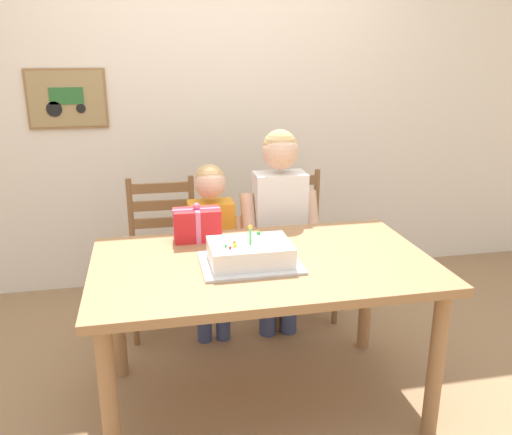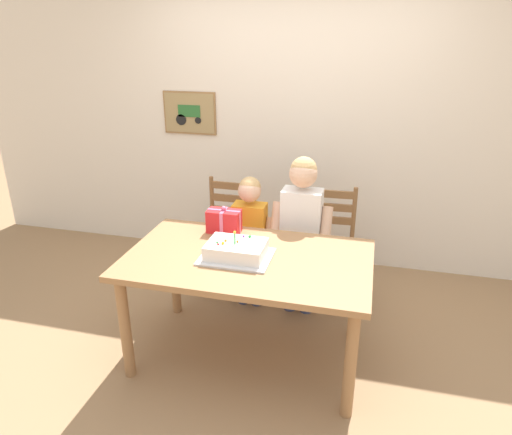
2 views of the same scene
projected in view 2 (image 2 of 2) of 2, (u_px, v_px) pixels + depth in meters
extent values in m
plane|color=#997551|center=(249.00, 354.00, 3.22)|extent=(20.00, 20.00, 0.00)
cube|color=silver|center=(295.00, 123.00, 4.18)|extent=(6.40, 0.08, 2.60)
cube|color=olive|center=(190.00, 113.00, 4.33)|extent=(0.51, 0.02, 0.39)
cube|color=#9E8456|center=(189.00, 113.00, 4.33)|extent=(0.48, 0.01, 0.36)
cube|color=#28662D|center=(189.00, 111.00, 4.31)|extent=(0.22, 0.01, 0.11)
cylinder|color=black|center=(181.00, 120.00, 4.36)|extent=(0.10, 0.01, 0.10)
cylinder|color=black|center=(198.00, 120.00, 4.33)|extent=(0.06, 0.01, 0.06)
cube|color=#9E7047|center=(248.00, 260.00, 2.94)|extent=(1.54, 0.92, 0.04)
cylinder|color=#9E7047|center=(125.00, 328.00, 2.90)|extent=(0.07, 0.07, 0.71)
cylinder|color=#9E7047|center=(350.00, 365.00, 2.59)|extent=(0.07, 0.07, 0.71)
cylinder|color=#9E7047|center=(175.00, 271.00, 3.59)|extent=(0.07, 0.07, 0.71)
cylinder|color=#9E7047|center=(357.00, 295.00, 3.27)|extent=(0.07, 0.07, 0.71)
cube|color=silver|center=(236.00, 257.00, 2.92)|extent=(0.44, 0.34, 0.01)
cube|color=white|center=(236.00, 249.00, 2.91)|extent=(0.36, 0.26, 0.09)
cylinder|color=#56C666|center=(235.00, 239.00, 2.86)|extent=(0.01, 0.01, 0.07)
sphere|color=yellow|center=(235.00, 232.00, 2.84)|extent=(0.02, 0.02, 0.02)
sphere|color=orange|center=(237.00, 241.00, 2.89)|extent=(0.01, 0.01, 0.01)
sphere|color=red|center=(218.00, 244.00, 2.86)|extent=(0.01, 0.01, 0.01)
sphere|color=green|center=(217.00, 242.00, 2.88)|extent=(0.01, 0.01, 0.01)
sphere|color=green|center=(250.00, 236.00, 2.96)|extent=(0.02, 0.02, 0.02)
sphere|color=yellow|center=(223.00, 243.00, 2.87)|extent=(0.02, 0.02, 0.02)
sphere|color=orange|center=(226.00, 241.00, 2.90)|extent=(0.02, 0.02, 0.02)
sphere|color=purple|center=(244.00, 236.00, 2.97)|extent=(0.01, 0.01, 0.01)
cube|color=red|center=(224.00, 221.00, 3.27)|extent=(0.23, 0.13, 0.16)
cube|color=#DB668E|center=(224.00, 221.00, 3.27)|extent=(0.24, 0.02, 0.17)
cube|color=#DB668E|center=(224.00, 221.00, 3.27)|extent=(0.02, 0.13, 0.17)
sphere|color=#DB668E|center=(224.00, 209.00, 3.23)|extent=(0.04, 0.04, 0.04)
cube|color=brown|center=(227.00, 238.00, 3.92)|extent=(0.42, 0.42, 0.04)
cylinder|color=brown|center=(242.00, 277.00, 3.79)|extent=(0.04, 0.04, 0.43)
cylinder|color=brown|center=(198.00, 271.00, 3.88)|extent=(0.04, 0.04, 0.43)
cylinder|color=brown|center=(254.00, 256.00, 4.13)|extent=(0.04, 0.04, 0.43)
cylinder|color=brown|center=(214.00, 251.00, 4.22)|extent=(0.04, 0.04, 0.43)
cylinder|color=brown|center=(254.00, 206.00, 3.95)|extent=(0.04, 0.04, 0.45)
cylinder|color=brown|center=(212.00, 202.00, 4.04)|extent=(0.04, 0.04, 0.45)
cube|color=brown|center=(233.00, 211.00, 4.02)|extent=(0.36, 0.03, 0.06)
cube|color=brown|center=(233.00, 199.00, 3.98)|extent=(0.36, 0.03, 0.06)
cube|color=brown|center=(233.00, 186.00, 3.94)|extent=(0.36, 0.03, 0.06)
cube|color=brown|center=(327.00, 249.00, 3.73)|extent=(0.44, 0.44, 0.04)
cylinder|color=brown|center=(349.00, 289.00, 3.61)|extent=(0.04, 0.04, 0.43)
cylinder|color=brown|center=(300.00, 284.00, 3.68)|extent=(0.04, 0.04, 0.43)
cylinder|color=brown|center=(349.00, 267.00, 3.95)|extent=(0.04, 0.04, 0.43)
cylinder|color=brown|center=(305.00, 262.00, 4.02)|extent=(0.04, 0.04, 0.43)
cylinder|color=brown|center=(354.00, 214.00, 3.77)|extent=(0.04, 0.04, 0.45)
cylinder|color=brown|center=(307.00, 211.00, 3.84)|extent=(0.04, 0.04, 0.45)
cube|color=brown|center=(330.00, 220.00, 3.83)|extent=(0.36, 0.04, 0.06)
cube|color=brown|center=(330.00, 207.00, 3.79)|extent=(0.36, 0.04, 0.06)
cube|color=brown|center=(331.00, 194.00, 3.75)|extent=(0.36, 0.04, 0.06)
cylinder|color=#38426B|center=(307.00, 285.00, 3.63)|extent=(0.10, 0.10, 0.47)
cylinder|color=#38426B|center=(291.00, 283.00, 3.66)|extent=(0.10, 0.10, 0.47)
cube|color=white|center=(301.00, 224.00, 3.46)|extent=(0.29, 0.18, 0.54)
cylinder|color=#E0B293|center=(325.00, 231.00, 3.39)|extent=(0.08, 0.22, 0.36)
cylinder|color=#E0B293|center=(276.00, 226.00, 3.48)|extent=(0.08, 0.22, 0.36)
sphere|color=#E0B293|center=(303.00, 174.00, 3.31)|extent=(0.20, 0.20, 0.20)
sphere|color=tan|center=(304.00, 170.00, 3.31)|extent=(0.19, 0.19, 0.19)
cylinder|color=#38426B|center=(257.00, 282.00, 3.74)|extent=(0.09, 0.09, 0.40)
cylinder|color=#38426B|center=(243.00, 280.00, 3.76)|extent=(0.09, 0.09, 0.40)
cube|color=orange|center=(250.00, 232.00, 3.59)|extent=(0.25, 0.16, 0.46)
cylinder|color=#E0B293|center=(269.00, 238.00, 3.53)|extent=(0.07, 0.19, 0.31)
cylinder|color=#E0B293|center=(229.00, 234.00, 3.60)|extent=(0.07, 0.19, 0.31)
sphere|color=#E0B293|center=(250.00, 191.00, 3.46)|extent=(0.17, 0.17, 0.17)
sphere|color=tan|center=(250.00, 188.00, 3.46)|extent=(0.16, 0.16, 0.16)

